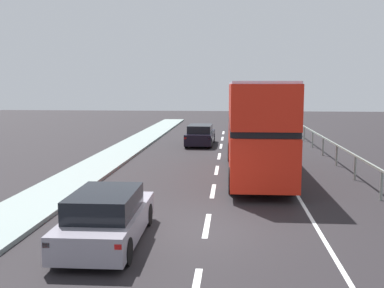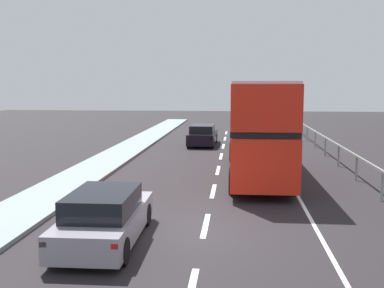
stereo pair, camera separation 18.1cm
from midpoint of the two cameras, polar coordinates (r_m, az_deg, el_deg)
name	(u,v)px [view 1 (the left image)]	position (r m, az deg, el deg)	size (l,w,h in m)	color
ground_plane	(206,230)	(13.30, 1.41, -10.71)	(74.27, 120.00, 0.10)	black
near_sidewalk_kerb	(7,221)	(14.85, -22.47, -8.86)	(2.26, 80.00, 0.14)	gray
lane_paint_markings	(257,174)	(21.19, 7.90, -3.79)	(3.31, 46.00, 0.01)	silver
bridge_side_railing	(346,154)	(22.47, 18.41, -1.16)	(0.10, 42.00, 1.10)	gray
double_decker_bus_red	(256,126)	(20.74, 7.77, 2.27)	(2.60, 10.50, 4.22)	red
hatchback_car_near	(107,218)	(12.17, -11.01, -9.02)	(1.87, 4.42, 1.40)	gray
sedan_car_ahead	(200,135)	(31.20, 0.88, 1.11)	(1.86, 4.55, 1.40)	black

